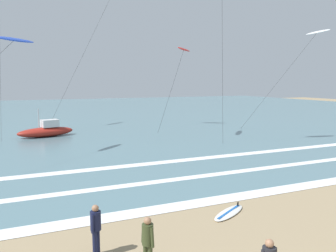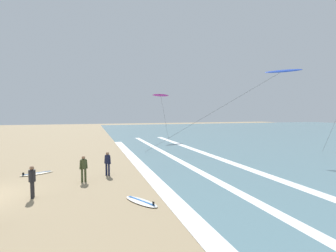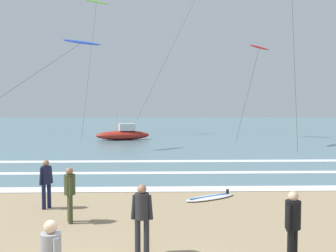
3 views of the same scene
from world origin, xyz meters
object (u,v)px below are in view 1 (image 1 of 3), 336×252
object	(u,v)px
surfer_left_near	(96,225)
offshore_boat	(46,131)
surfer_right_near	(148,240)
kite_white_far_right	(317,33)
kite_blue_far_left	(14,40)
surfboard_right_spare	(229,213)
kite_red_high_right	(184,50)

from	to	relation	value
surfer_left_near	offshore_boat	bearing A→B (deg)	89.36
offshore_boat	surfer_right_near	bearing A→B (deg)	-88.12
kite_white_far_right	kite_blue_far_left	bearing A→B (deg)	177.45
surfboard_right_spare	kite_white_far_right	world-z (taller)	kite_white_far_right
surfboard_right_spare	offshore_boat	bearing A→B (deg)	102.86
surfer_right_near	surfer_left_near	bearing A→B (deg)	126.78
surfer_right_near	kite_white_far_right	world-z (taller)	kite_white_far_right
kite_red_high_right	kite_white_far_right	bearing A→B (deg)	-16.59
offshore_boat	kite_white_far_right	bearing A→B (deg)	-21.57
surfer_left_near	kite_red_high_right	world-z (taller)	kite_red_high_right
kite_blue_far_left	kite_white_far_right	xyz separation A→B (m)	(26.12, -1.16, 1.78)
surfer_right_near	kite_red_high_right	size ratio (longest dim) A/B	0.19
kite_white_far_right	offshore_boat	world-z (taller)	kite_white_far_right
surfer_left_near	kite_red_high_right	size ratio (longest dim) A/B	0.19
kite_red_high_right	kite_white_far_right	xyz separation A→B (m)	(12.17, -3.63, 1.71)
surfboard_right_spare	kite_white_far_right	xyz separation A→B (m)	(18.58, 13.57, 9.71)
surfboard_right_spare	kite_white_far_right	bearing A→B (deg)	36.15
surfer_left_near	offshore_boat	distance (m)	24.15
surfer_left_near	kite_white_far_right	distance (m)	29.58
surfer_right_near	kite_blue_far_left	distance (m)	19.00
offshore_boat	surfboard_right_spare	bearing A→B (deg)	-77.14
kite_blue_far_left	kite_white_far_right	world-z (taller)	kite_white_far_right
surfer_left_near	kite_blue_far_left	bearing A→B (deg)	97.26
surfer_left_near	kite_red_high_right	xyz separation A→B (m)	(11.92, 18.36, 7.09)
surfer_right_near	surfboard_right_spare	world-z (taller)	surfer_right_near
surfer_left_near	kite_blue_far_left	world-z (taller)	kite_blue_far_left
surfer_left_near	surfer_right_near	xyz separation A→B (m)	(1.11, -1.49, 0.00)
surfer_right_near	offshore_boat	bearing A→B (deg)	91.88
surfer_left_near	offshore_boat	world-z (taller)	offshore_boat
kite_blue_far_left	offshore_boat	size ratio (longest dim) A/B	2.37
surfboard_right_spare	kite_red_high_right	distance (m)	20.02
kite_blue_far_left	offshore_boat	distance (m)	11.34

